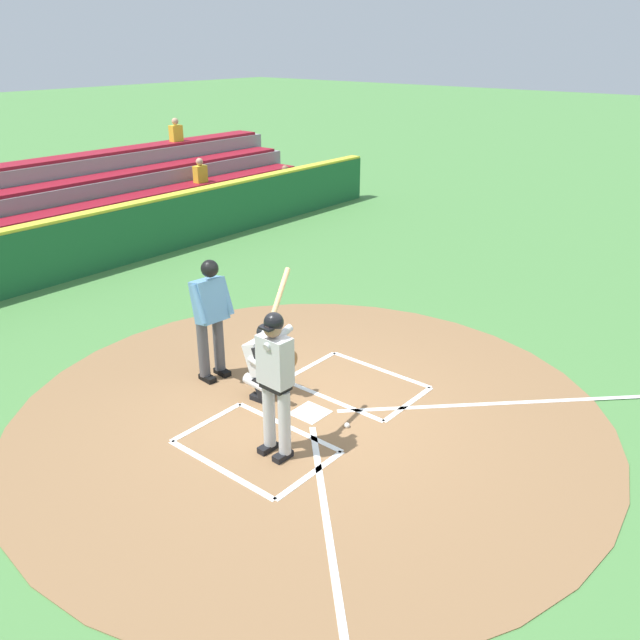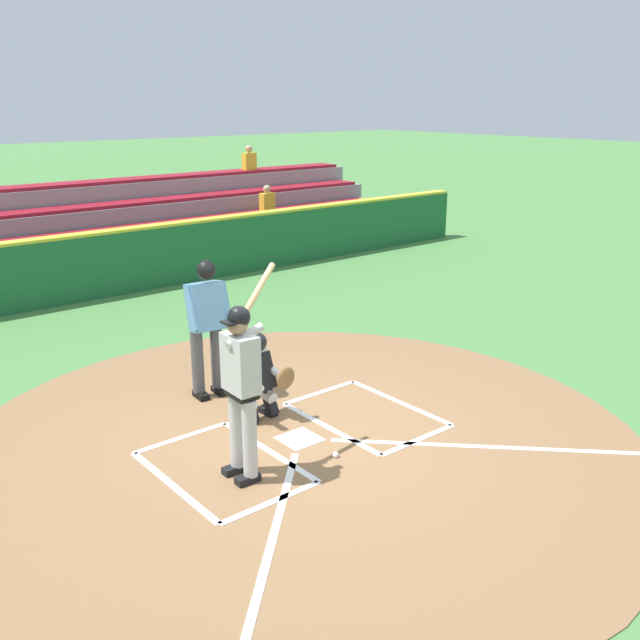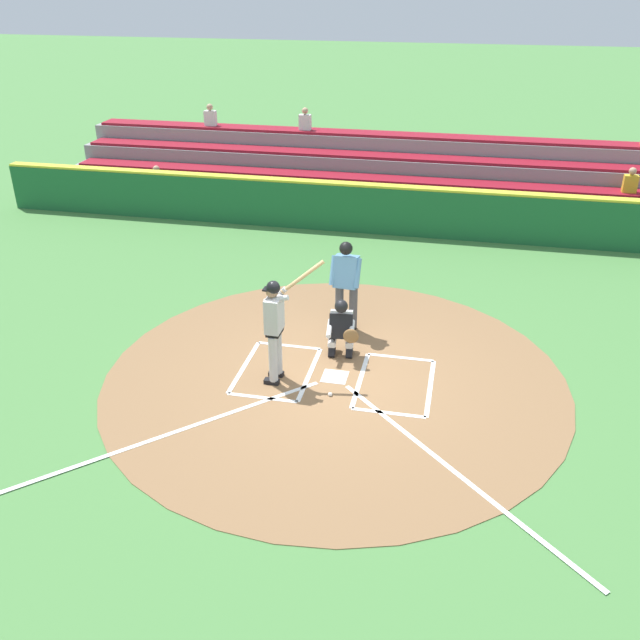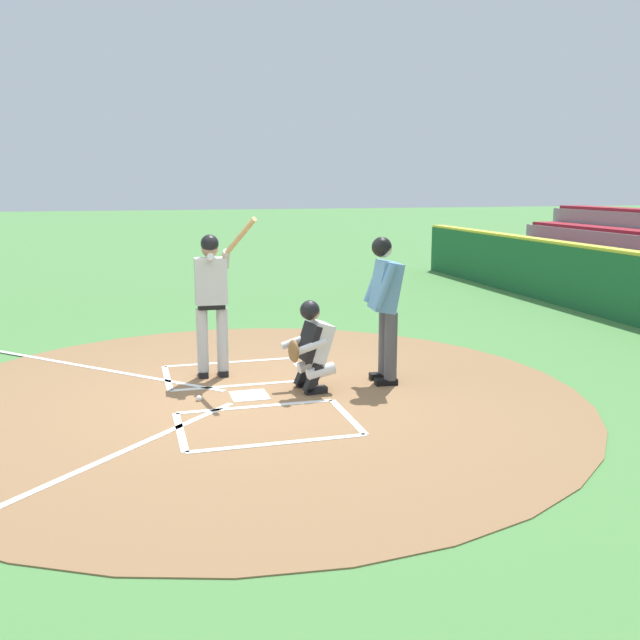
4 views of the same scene
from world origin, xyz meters
The scene contains 7 objects.
ground_plane centered at (0.00, 0.00, 0.00)m, with size 120.00×120.00×0.00m, color #4C8442.
dirt_circle centered at (0.00, 0.00, 0.01)m, with size 8.00×8.00×0.01m, color olive.
home_plate_and_chalk centered at (0.00, 0.88, 0.01)m, with size 7.93×4.91×0.01m.
batter centered at (0.96, 0.29, 1.10)m, with size 0.94×0.69×2.13m.
catcher centered at (0.03, -0.78, 0.59)m, with size 0.63×0.62×1.13m.
plate_umpire centered at (0.13, -1.77, 1.08)m, with size 0.60×0.45×1.86m.
baseball centered at (-0.04, 0.60, 0.04)m, with size 0.07×0.07×0.07m, color white.
Camera 4 is at (-8.09, 1.37, 2.52)m, focal length 39.80 mm.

